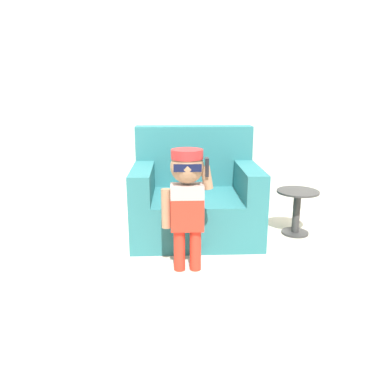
% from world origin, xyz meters
% --- Properties ---
extents(ground_plane, '(10.00, 10.00, 0.00)m').
position_xyz_m(ground_plane, '(0.00, 0.00, 0.00)').
color(ground_plane, beige).
extents(wall_back, '(10.00, 0.05, 2.60)m').
position_xyz_m(wall_back, '(0.00, 0.83, 1.30)').
color(wall_back, silver).
rests_on(wall_back, ground_plane).
extents(armchair, '(1.12, 0.92, 0.98)m').
position_xyz_m(armchair, '(0.06, 0.32, 0.34)').
color(armchair, '#286B70').
rests_on(armchair, ground_plane).
extents(person_child, '(0.37, 0.28, 0.91)m').
position_xyz_m(person_child, '(-0.04, -0.45, 0.61)').
color(person_child, red).
rests_on(person_child, ground_plane).
extents(side_table, '(0.38, 0.38, 0.42)m').
position_xyz_m(side_table, '(1.00, 0.24, 0.26)').
color(side_table, '#333333').
rests_on(side_table, ground_plane).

